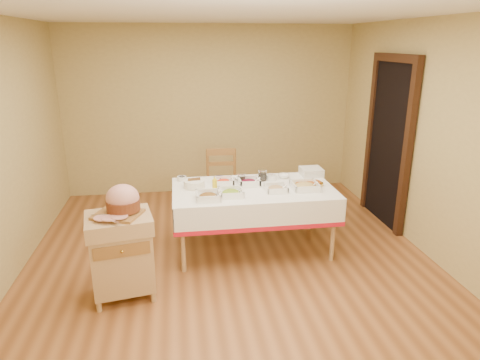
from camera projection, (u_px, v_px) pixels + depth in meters
name	position (u px, v px, depth m)	size (l,w,h in m)	color
room_shell	(230.00, 149.00, 4.36)	(5.00, 5.00, 5.00)	brown
doorway	(389.00, 140.00, 5.57)	(0.09, 1.10, 2.20)	black
dining_table	(253.00, 201.00, 4.90)	(1.82, 1.02, 0.76)	tan
butcher_cart	(121.00, 251.00, 4.00)	(0.66, 0.58, 0.83)	tan
dining_chair	(222.00, 185.00, 5.78)	(0.45, 0.43, 0.96)	olive
ham_on_board	(122.00, 202.00, 3.89)	(0.43, 0.41, 0.28)	olive
serving_dish_a	(208.00, 196.00, 4.48)	(0.26, 0.26, 0.11)	white
serving_dish_b	(231.00, 193.00, 4.59)	(0.26, 0.26, 0.10)	white
serving_dish_c	(276.00, 188.00, 4.74)	(0.23, 0.23, 0.10)	white
serving_dish_d	(305.00, 186.00, 4.80)	(0.29, 0.29, 0.11)	white
serving_dish_e	(224.00, 182.00, 4.96)	(0.23, 0.22, 0.11)	white
serving_dish_f	(249.00, 182.00, 4.94)	(0.25, 0.24, 0.11)	white
small_bowl_left	(182.00, 178.00, 5.09)	(0.11, 0.11, 0.05)	white
small_bowl_mid	(220.00, 178.00, 5.09)	(0.11, 0.11, 0.05)	navy
small_bowl_right	(271.00, 177.00, 5.12)	(0.12, 0.12, 0.06)	white
bowl_white_imported	(240.00, 178.00, 5.13)	(0.15, 0.15, 0.04)	white
bowl_small_imported	(283.00, 176.00, 5.20)	(0.14, 0.14, 0.04)	white
preserve_jar_left	(242.00, 179.00, 5.01)	(0.09, 0.09, 0.11)	silver
preserve_jar_right	(262.00, 176.00, 5.09)	(0.11, 0.11, 0.13)	silver
mustard_bottle	(215.00, 185.00, 4.72)	(0.05, 0.05, 0.17)	yellow
bread_basket	(194.00, 184.00, 4.84)	(0.24, 0.24, 0.10)	white
plate_stack	(311.00, 172.00, 5.29)	(0.26, 0.26, 0.09)	white
brass_platter	(308.00, 184.00, 4.92)	(0.35, 0.25, 0.05)	gold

